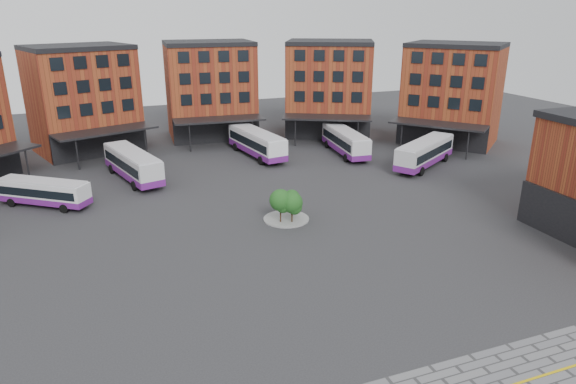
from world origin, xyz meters
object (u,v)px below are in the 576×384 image
object	(u,v)px
tree_island	(288,203)
bus_c	(133,164)
bus_d	(257,143)
bus_f	(425,153)
bus_e	(345,141)
bus_b	(43,192)

from	to	relation	value
tree_island	bus_c	world-z (taller)	bus_c
tree_island	bus_d	size ratio (longest dim) A/B	0.34
bus_d	bus_f	distance (m)	22.32
bus_e	bus_f	size ratio (longest dim) A/B	1.03
bus_b	bus_d	distance (m)	28.10
tree_island	bus_d	world-z (taller)	bus_d
bus_d	bus_f	xyz separation A→B (m)	(18.59, -12.35, -0.06)
bus_d	bus_f	size ratio (longest dim) A/B	1.09
tree_island	bus_c	xyz separation A→B (m)	(-12.50, 18.51, 0.00)
bus_f	bus_c	bearing A→B (deg)	-134.09
bus_b	bus_f	world-z (taller)	bus_f
tree_island	bus_b	size ratio (longest dim) A/B	0.47
bus_d	tree_island	bearing A→B (deg)	-109.16
bus_b	bus_f	xyz separation A→B (m)	(44.70, -1.98, 0.34)
tree_island	bus_c	bearing A→B (deg)	124.03
bus_c	bus_b	bearing A→B (deg)	-163.42
bus_c	bus_e	size ratio (longest dim) A/B	1.04
bus_f	bus_b	bearing A→B (deg)	-124.25
bus_c	bus_e	distance (m)	28.62
tree_island	bus_b	distance (m)	25.31
bus_e	bus_f	world-z (taller)	bus_f
bus_e	bus_d	bearing A→B (deg)	170.17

